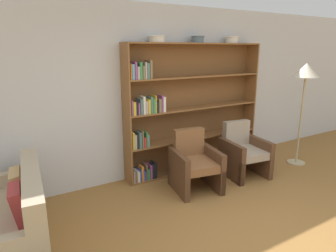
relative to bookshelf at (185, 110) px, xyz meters
The scene contains 10 objects.
ground_plane 2.52m from the bookshelf, 97.30° to the right, with size 24.00×24.00×0.00m, color olive.
wall_back 0.45m from the bookshelf, 151.09° to the left, with size 12.00×0.06×2.75m.
bookshelf is the anchor object (origin of this frame).
bowl_sage 1.28m from the bookshelf, behind, with size 0.26×0.26×0.10m.
bowl_terracotta 1.19m from the bookshelf, ahead, with size 0.22×0.22×0.11m.
bowl_stoneware 1.51m from the bookshelf, ahead, with size 0.24×0.24×0.12m.
couch 3.08m from the bookshelf, 162.60° to the right, with size 1.04×1.64×0.85m.
armchair_leather 1.01m from the bookshelf, 111.98° to the right, with size 0.76×0.79×0.88m.
armchair_cushioned 1.21m from the bookshelf, 44.45° to the right, with size 0.73×0.76×0.88m.
floor_lamp 2.21m from the bookshelf, 23.21° to the right, with size 0.45×0.45×1.84m.
Camera 1 is at (-2.51, -1.85, 2.08)m, focal length 32.00 mm.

